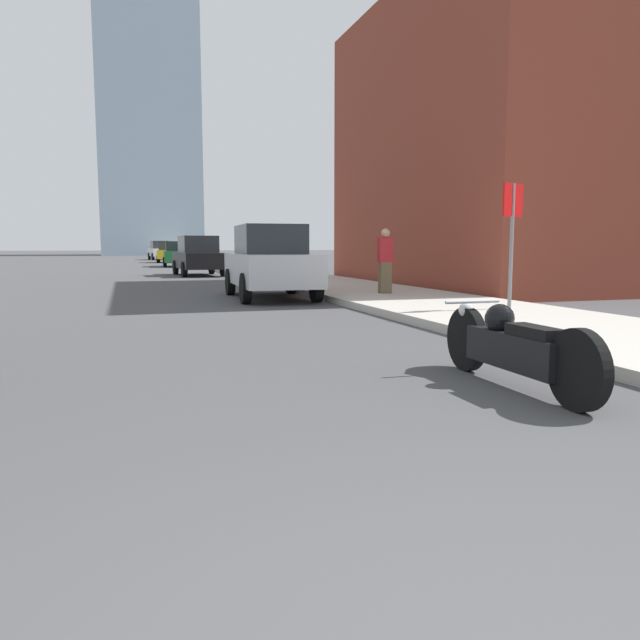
% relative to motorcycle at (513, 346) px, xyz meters
% --- Properties ---
extents(sidewalk, '(3.48, 240.00, 0.15)m').
position_rel_motorcycle_xyz_m(sidewalk, '(2.87, 36.32, -0.32)').
color(sidewalk, '#B2ADA3').
rests_on(sidewalk, ground_plane).
extents(brick_storefront, '(13.69, 11.99, 9.33)m').
position_rel_motorcycle_xyz_m(brick_storefront, '(11.66, 13.49, 4.28)').
color(brick_storefront, brown).
rests_on(brick_storefront, ground_plane).
extents(motorcycle, '(0.62, 2.40, 0.77)m').
position_rel_motorcycle_xyz_m(motorcycle, '(0.00, 0.00, 0.00)').
color(motorcycle, black).
rests_on(motorcycle, ground_plane).
extents(parked_car_silver, '(2.00, 4.52, 1.84)m').
position_rel_motorcycle_xyz_m(parked_car_silver, '(0.08, 10.48, 0.53)').
color(parked_car_silver, '#BCBCC1').
rests_on(parked_car_silver, ground_plane).
extents(parked_car_black, '(2.08, 4.46, 1.77)m').
position_rel_motorcycle_xyz_m(parked_car_black, '(-0.25, 23.60, 0.48)').
color(parked_car_black, black).
rests_on(parked_car_black, ground_plane).
extents(parked_car_green, '(1.96, 4.52, 1.60)m').
position_rel_motorcycle_xyz_m(parked_car_green, '(-0.15, 36.50, 0.41)').
color(parked_car_green, '#1E6B33').
rests_on(parked_car_green, ground_plane).
extents(parked_car_yellow, '(2.23, 4.01, 1.71)m').
position_rel_motorcycle_xyz_m(parked_car_yellow, '(0.08, 47.18, 0.45)').
color(parked_car_yellow, gold).
rests_on(parked_car_yellow, ground_plane).
extents(parked_car_white, '(2.16, 4.00, 1.83)m').
position_rel_motorcycle_xyz_m(parked_car_white, '(-0.14, 57.94, 0.51)').
color(parked_car_white, silver).
rests_on(parked_car_white, ground_plane).
extents(stop_sign, '(0.57, 0.26, 2.31)m').
position_rel_motorcycle_xyz_m(stop_sign, '(3.44, 5.12, 1.33)').
color(stop_sign, slate).
rests_on(stop_sign, sidewalk).
extents(pedestrian, '(0.36, 0.22, 1.60)m').
position_rel_motorcycle_xyz_m(pedestrian, '(2.75, 9.39, 0.57)').
color(pedestrian, brown).
rests_on(pedestrian, sidewalk).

